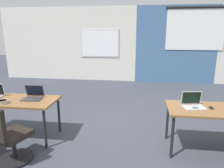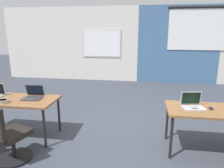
% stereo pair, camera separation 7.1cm
% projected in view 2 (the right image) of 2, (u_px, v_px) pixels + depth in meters
% --- Properties ---
extents(ground_plane, '(24.00, 24.00, 0.00)m').
position_uv_depth(ground_plane, '(113.00, 127.00, 4.20)').
color(ground_plane, '#383D47').
extents(back_wall_assembly, '(10.00, 0.27, 2.80)m').
position_uv_depth(back_wall_assembly, '(131.00, 44.00, 7.86)').
color(back_wall_assembly, silver).
rests_on(back_wall_assembly, ground).
extents(desk_near_left, '(1.60, 0.70, 0.72)m').
position_uv_depth(desk_near_left, '(12.00, 102.00, 3.72)').
color(desk_near_left, brown).
rests_on(desk_near_left, ground).
extents(desk_near_right, '(1.60, 0.70, 0.72)m').
position_uv_depth(desk_near_right, '(219.00, 113.00, 3.20)').
color(desk_near_right, brown).
rests_on(desk_near_right, ground).
extents(laptop_near_right_inner, '(0.37, 0.32, 0.24)m').
position_uv_depth(laptop_near_right_inner, '(193.00, 104.00, 3.28)').
color(laptop_near_right_inner, '#B7B7BC').
rests_on(laptop_near_right_inner, desk_near_right).
extents(mouse_near_right_inner, '(0.08, 0.11, 0.03)m').
position_uv_depth(mouse_near_right_inner, '(211.00, 108.00, 3.21)').
color(mouse_near_right_inner, black).
rests_on(mouse_near_right_inner, desk_near_right).
extents(laptop_near_left_inner, '(0.35, 0.32, 0.23)m').
position_uv_depth(laptop_near_left_inner, '(33.00, 96.00, 3.73)').
color(laptop_near_left_inner, '#333338').
rests_on(laptop_near_left_inner, desk_near_left).
extents(chair_near_left_inner, '(0.56, 0.61, 0.92)m').
position_uv_depth(chair_near_left_inner, '(8.00, 139.00, 3.02)').
color(chair_near_left_inner, black).
rests_on(chair_near_left_inner, ground).
extents(snack_bowl, '(0.18, 0.18, 0.06)m').
position_uv_depth(snack_bowl, '(3.00, 101.00, 3.48)').
color(snack_bowl, tan).
rests_on(snack_bowl, desk_near_left).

